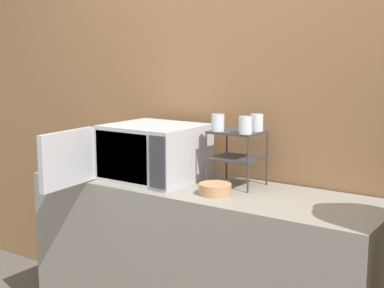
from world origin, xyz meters
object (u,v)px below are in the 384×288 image
(glass_front_left, at_px, (218,123))
(glass_front_right, at_px, (246,125))
(bowl, at_px, (215,189))
(microwave, at_px, (150,152))
(glass_back_right, at_px, (257,123))
(dish_rack, at_px, (237,146))

(glass_front_left, distance_m, glass_front_right, 0.17)
(glass_front_right, xyz_separation_m, bowl, (-0.08, -0.15, -0.30))
(microwave, distance_m, bowl, 0.48)
(glass_back_right, xyz_separation_m, bowl, (-0.08, -0.27, -0.30))
(glass_front_right, bearing_deg, dish_rack, 141.73)
(microwave, relative_size, dish_rack, 2.84)
(microwave, distance_m, glass_back_right, 0.60)
(dish_rack, height_order, glass_front_right, glass_front_right)
(microwave, bearing_deg, glass_front_right, 7.82)
(microwave, xyz_separation_m, glass_back_right, (0.54, 0.20, 0.18))
(bowl, bearing_deg, glass_front_left, 118.14)
(glass_front_left, bearing_deg, microwave, -167.34)
(microwave, height_order, dish_rack, microwave)
(dish_rack, relative_size, bowl, 1.79)
(glass_front_left, bearing_deg, dish_rack, 35.59)
(glass_back_right, xyz_separation_m, glass_front_right, (0.00, -0.12, 0.00))
(glass_back_right, bearing_deg, glass_front_right, -88.68)
(microwave, relative_size, bowl, 5.07)
(glass_back_right, bearing_deg, bowl, -105.82)
(glass_front_right, bearing_deg, glass_front_left, 176.52)
(dish_rack, distance_m, glass_back_right, 0.16)
(dish_rack, distance_m, glass_front_left, 0.16)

